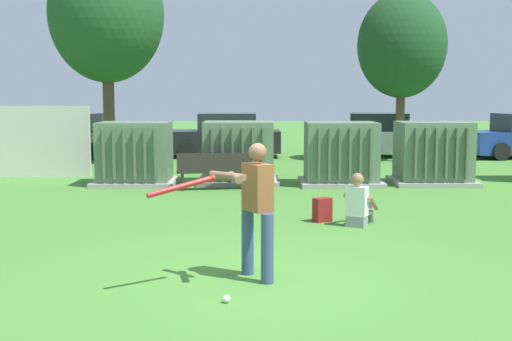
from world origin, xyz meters
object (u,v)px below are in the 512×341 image
at_px(transformer_west, 135,154).
at_px(seated_spectator, 359,205).
at_px(parked_car_right_of_center, 375,137).
at_px(transformer_mid_west, 238,153).
at_px(parked_car_leftmost, 67,137).
at_px(parked_car_left_of_center, 224,137).
at_px(backpack, 322,210).
at_px(batter, 253,204).
at_px(transformer_mid_east, 341,154).
at_px(park_bench, 214,168).
at_px(transformer_east, 433,154).
at_px(sports_ball, 226,299).

height_order(transformer_west, seated_spectator, transformer_west).
bearing_deg(parked_car_right_of_center, transformer_west, -135.49).
bearing_deg(seated_spectator, transformer_mid_west, 111.97).
relative_size(parked_car_leftmost, parked_car_left_of_center, 1.04).
height_order(transformer_west, transformer_mid_west, same).
relative_size(backpack, parked_car_leftmost, 0.10).
distance_m(transformer_west, batter, 9.28).
xyz_separation_m(seated_spectator, parked_car_leftmost, (-8.66, 12.38, 0.38)).
height_order(transformer_mid_east, park_bench, transformer_mid_east).
relative_size(transformer_mid_east, batter, 1.21).
relative_size(transformer_east, parked_car_left_of_center, 0.50).
height_order(transformer_west, transformer_mid_east, same).
xyz_separation_m(seated_spectator, backpack, (-0.62, 0.38, -0.16)).
bearing_deg(parked_car_right_of_center, park_bench, -123.11).
bearing_deg(parked_car_leftmost, transformer_mid_west, -46.57).
relative_size(batter, sports_ball, 19.33).
bearing_deg(transformer_west, transformer_mid_east, -0.61).
bearing_deg(transformer_west, sports_ball, -74.25).
relative_size(sports_ball, parked_car_right_of_center, 0.02).
xyz_separation_m(parked_car_left_of_center, parked_car_right_of_center, (5.61, 0.01, 0.00)).
bearing_deg(backpack, batter, -108.57).
relative_size(parked_car_leftmost, parked_car_right_of_center, 1.00).
xyz_separation_m(transformer_mid_west, park_bench, (-0.58, -1.24, -0.25)).
xyz_separation_m(park_bench, batter, (0.96, -7.79, 0.44)).
bearing_deg(transformer_mid_west, transformer_mid_east, -6.90).
distance_m(parked_car_leftmost, parked_car_left_of_center, 5.74).
xyz_separation_m(sports_ball, seated_spectator, (2.20, 4.36, 0.33)).
height_order(seated_spectator, parked_car_right_of_center, parked_car_right_of_center).
distance_m(sports_ball, parked_car_left_of_center, 17.22).
relative_size(park_bench, parked_car_leftmost, 0.42).
height_order(transformer_mid_east, parked_car_left_of_center, same).
relative_size(transformer_mid_west, batter, 1.21).
distance_m(transformer_mid_east, backpack, 5.06).
bearing_deg(parked_car_right_of_center, backpack, -104.79).
xyz_separation_m(transformer_west, parked_car_right_of_center, (7.61, 7.48, -0.04)).
height_order(seated_spectator, parked_car_leftmost, parked_car_leftmost).
height_order(transformer_mid_west, seated_spectator, transformer_mid_west).
distance_m(transformer_west, parked_car_left_of_center, 7.73).
distance_m(batter, backpack, 4.06).
relative_size(transformer_mid_east, parked_car_left_of_center, 0.50).
distance_m(seated_spectator, parked_car_right_of_center, 13.12).
bearing_deg(transformer_mid_west, batter, -87.60).
bearing_deg(parked_car_leftmost, parked_car_right_of_center, 2.32).
relative_size(transformer_mid_west, seated_spectator, 2.18).
height_order(batter, parked_car_leftmost, batter).
bearing_deg(park_bench, parked_car_left_of_center, 90.66).
xyz_separation_m(sports_ball, backpack, (1.58, 4.74, 0.17)).
height_order(park_bench, batter, batter).
relative_size(sports_ball, seated_spectator, 0.09).
height_order(parked_car_left_of_center, parked_car_right_of_center, same).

